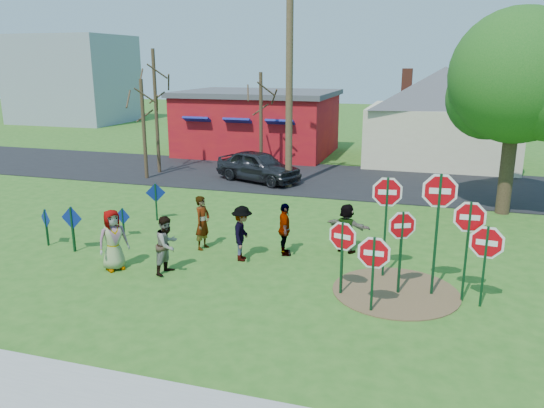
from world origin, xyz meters
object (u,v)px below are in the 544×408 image
Objects in this scene: stop_sign_c at (439,206)px; person_a at (113,240)px; stop_sign_b at (387,202)px; leafy_tree at (521,84)px; stop_sign_a at (342,242)px; suv at (258,166)px; utility_pole at (289,69)px; stop_sign_d at (469,226)px; person_b at (203,223)px.

person_a is (-8.58, -0.86, -1.44)m from stop_sign_c.
stop_sign_b is 1.67× the size of person_a.
leafy_tree reaches higher than stop_sign_c.
stop_sign_b is at bearing 73.09° from stop_sign_a.
stop_sign_a is 13.09m from suv.
person_a is 0.23× the size of leafy_tree.
stop_sign_a is at bearing -68.30° from utility_pole.
person_b is (-7.61, 1.59, -1.07)m from stop_sign_d.
suv is (-8.24, 10.96, -1.53)m from stop_sign_c.
stop_sign_a reaches higher than person_b.
utility_pole reaches higher than stop_sign_a.
stop_sign_c is at bearing -107.24° from leafy_tree.
stop_sign_a is 0.76× the size of stop_sign_d.
stop_sign_d is at bearing -55.17° from utility_pole.
stop_sign_c is 0.83m from stop_sign_d.
stop_sign_a is 3.00m from stop_sign_d.
stop_sign_b is 0.29× the size of utility_pole.
suv is (0.34, 11.82, -0.09)m from person_a.
stop_sign_c is at bearing 165.68° from stop_sign_d.
stop_sign_c is 0.75× the size of suv.
utility_pole is (0.36, 8.83, 4.51)m from person_b.
person_a is at bearing 152.41° from person_b.
suv is (-1.34, 9.52, -0.07)m from person_b.
stop_sign_b is at bearing -60.97° from utility_pole.
suv is at bearing 16.63° from person_b.
person_b is (-4.70, 2.08, -0.53)m from stop_sign_a.
utility_pole is 1.34× the size of leafy_tree.
suv is at bearing 157.83° from utility_pole.
leafy_tree is at bearing -81.63° from suv.
stop_sign_c reaches higher than person_a.
person_a reaches higher than person_b.
leafy_tree is at bearing -13.60° from person_a.
utility_pole reaches higher than person_a.
leafy_tree is (10.88, -2.46, 4.12)m from suv.
person_b is (1.68, 2.30, -0.02)m from person_a.
leafy_tree is (9.17, -1.76, -0.45)m from utility_pole.
stop_sign_b is 7.58m from person_a.
stop_sign_a is 1.87m from stop_sign_b.
suv is 0.57× the size of leafy_tree.
stop_sign_c is at bearing 30.88° from stop_sign_a.
utility_pole is at bearing 26.14° from person_a.
person_b is (-6.90, 1.44, -1.46)m from stop_sign_c.
stop_sign_c is 12.55m from utility_pole.
stop_sign_b is at bearing -87.65° from person_b.
stop_sign_a reaches higher than person_a.
suv is 4.93m from utility_pole.
stop_sign_c is at bearing -41.45° from stop_sign_b.
person_b is at bearing -92.35° from utility_pole.
stop_sign_c is 0.43× the size of leafy_tree.
leafy_tree is (2.64, 8.50, 2.59)m from stop_sign_c.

